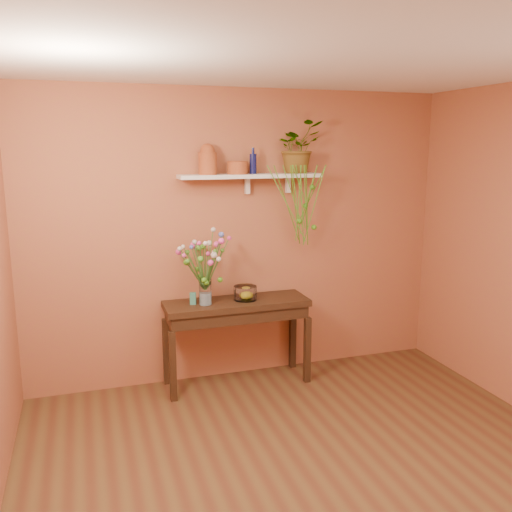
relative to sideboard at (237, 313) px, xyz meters
name	(u,v)px	position (x,y,z in m)	size (l,w,h in m)	color
room	(336,289)	(0.12, -1.77, 0.67)	(4.04, 4.04, 2.70)	brown
sideboard	(237,313)	(0.00, 0.00, 0.00)	(1.32, 0.42, 0.80)	#382615
wall_shelf	(251,176)	(0.18, 0.11, 1.23)	(1.30, 0.24, 0.19)	white
terracotta_jug	(208,160)	(-0.22, 0.11, 1.38)	(0.18, 0.18, 0.27)	#9B4F26
terracotta_pot	(237,168)	(0.05, 0.12, 1.31)	(0.19, 0.19, 0.11)	#9B4F26
blue_bottle	(253,163)	(0.19, 0.11, 1.35)	(0.08, 0.08, 0.23)	#0D1145
spider_plant	(298,147)	(0.63, 0.13, 1.49)	(0.43, 0.37, 0.48)	#3F8017
plant_fronds	(304,205)	(0.64, -0.02, 0.97)	(0.58, 0.40, 0.75)	#3F8017
glass_vase	(205,294)	(-0.30, -0.03, 0.21)	(0.11, 0.11, 0.23)	white
bouquet	(204,256)	(-0.30, -0.04, 0.56)	(0.50, 0.55, 0.54)	#386B28
glass_bowl	(245,293)	(0.08, 0.01, 0.17)	(0.21, 0.21, 0.13)	white
lemon	(246,294)	(0.10, 0.02, 0.16)	(0.08, 0.08, 0.08)	yellow
carton	(193,299)	(-0.40, 0.00, 0.17)	(0.05, 0.04, 0.11)	#2A6882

